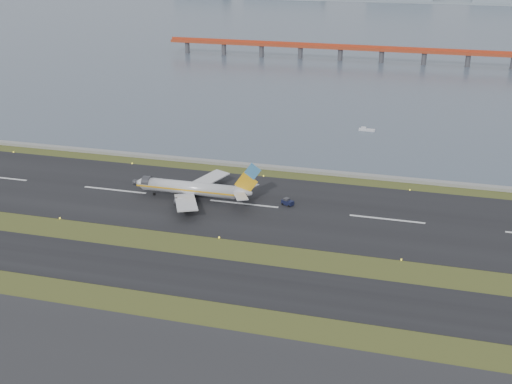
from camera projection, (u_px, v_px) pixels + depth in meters
ground at (210, 252)px, 154.71m from camera, size 1000.00×1000.00×0.00m
taxiway_strip at (192, 276)px, 143.98m from camera, size 1000.00×18.00×0.10m
runway_strip at (244, 204)px, 181.49m from camera, size 1000.00×45.00×0.10m
seawall at (269, 167)px, 208.11m from camera, size 1000.00×2.50×1.00m
bay_water at (378, 17)px, 565.56m from camera, size 1400.00×800.00×1.30m
red_pier at (382, 50)px, 370.44m from camera, size 260.00×5.00×10.20m
airliner at (194, 189)px, 183.14m from camera, size 38.52×32.89×12.80m
pushback_tug at (287, 202)px, 180.32m from camera, size 3.71×3.02×2.08m
workboat_near at (366, 130)px, 247.10m from camera, size 6.18×2.13×1.49m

